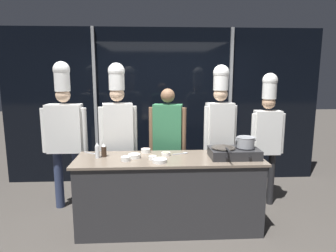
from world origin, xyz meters
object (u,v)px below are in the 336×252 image
Objects in this scene: chef_head at (65,127)px; chef_sous at (118,124)px; stock_pot at (246,142)px; prep_bowl_shrimp at (146,150)px; squeeze_bottle_soy at (104,150)px; prep_bowl_bean_sprouts at (153,157)px; chef_pastry at (267,128)px; chef_line at (220,122)px; person_guest at (168,136)px; portable_stove at (234,153)px; prep_bowl_onion at (126,158)px; prep_bowl_mushrooms at (166,154)px; serving_spoon_slotted at (94,154)px; serving_spoon_solid at (183,153)px; frying_pan at (223,146)px; squeeze_bottle_clear at (97,151)px; prep_bowl_garlic at (160,160)px; prep_bowl_chicken at (134,156)px.

chef_head is 1.01× the size of chef_sous.
prep_bowl_shrimp is at bearing 166.68° from stock_pot.
squeeze_bottle_soy is 0.62m from prep_bowl_bean_sprouts.
chef_pastry is (2.25, 0.51, 0.16)m from squeeze_bottle_soy.
squeeze_bottle_soy is 1.69m from chef_line.
person_guest is at bearing 72.70° from prep_bowl_bean_sprouts.
chef_pastry reaches higher than portable_stove.
prep_bowl_onion is 0.78m from chef_sous.
prep_bowl_mushrooms is 0.92m from serving_spoon_slotted.
chef_sous reaches higher than serving_spoon_solid.
stock_pot reaches higher than frying_pan.
serving_spoon_solid is at bearing -2.33° from serving_spoon_slotted.
prep_bowl_shrimp is at bearing 162.77° from frying_pan.
chef_sous is at bearing 158.66° from stock_pot.
prep_bowl_bean_sprouts is 0.05× the size of chef_pastry.
squeeze_bottle_clear is at bearing 177.03° from frying_pan.
frying_pan is 0.93m from person_guest.
prep_bowl_garlic is (-0.92, -0.15, -0.04)m from portable_stove.
serving_spoon_slotted is at bearing 34.68° from person_guest.
chef_head is at bearing 137.45° from squeeze_bottle_soy.
prep_bowl_mushrooms is 0.53× the size of serving_spoon_slotted.
serving_spoon_slotted is (-0.07, 0.18, -0.09)m from squeeze_bottle_clear.
chef_head is (-0.62, 0.57, 0.19)m from squeeze_bottle_soy.
prep_bowl_chicken is 1.35× the size of prep_bowl_mushrooms.
squeeze_bottle_soy is 0.86× the size of squeeze_bottle_clear.
prep_bowl_bean_sprouts reaches higher than serving_spoon_solid.
squeeze_bottle_clear reaches higher than prep_bowl_garlic.
portable_stove reaches higher than prep_bowl_bean_sprouts.
chef_sous is (0.19, 0.56, 0.23)m from squeeze_bottle_clear.
portable_stove is at bearing 150.24° from person_guest.
prep_bowl_chicken is 1.97m from chef_pastry.
chef_head is (-2.22, 0.70, 0.21)m from portable_stove.
prep_bowl_chicken is at bearing 176.90° from frying_pan.
serving_spoon_slotted is at bearing 172.41° from stock_pot.
prep_bowl_shrimp is at bearing 57.86° from prep_bowl_onion.
prep_bowl_mushrooms is 0.06× the size of chef_pastry.
serving_spoon_slotted and serving_spoon_solid have the same top height.
prep_bowl_chicken reaches higher than prep_bowl_mushrooms.
prep_bowl_garlic is 0.41m from prep_bowl_onion.
stock_pot is at bearing -2.36° from squeeze_bottle_clear.
frying_pan is at bearing -9.04° from serving_spoon_slotted.
prep_bowl_onion is (-0.23, -0.36, 0.00)m from prep_bowl_shrimp.
person_guest is (0.54, 0.74, 0.11)m from prep_bowl_onion.
chef_line reaches higher than frying_pan.
serving_spoon_solid is 1.02m from chef_sous.
serving_spoon_solid is (0.39, 0.24, -0.02)m from prep_bowl_bean_sprouts.
chef_head reaches higher than chef_pastry.
serving_spoon_slotted is at bearing 9.71° from chef_pastry.
frying_pan is 2.62× the size of squeeze_bottle_clear.
chef_head is at bearing -0.68° from chef_pastry.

